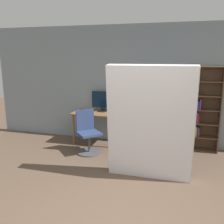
{
  "coord_description": "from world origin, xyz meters",
  "views": [
    {
      "loc": [
        0.64,
        -2.26,
        2.01
      ],
      "look_at": [
        -0.53,
        1.84,
        1.05
      ],
      "focal_mm": 40.0,
      "sensor_mm": 36.0,
      "label": 1
    }
  ],
  "objects_px": {
    "mattress_near": "(150,124)",
    "monitor": "(102,101)",
    "office_chair": "(88,136)",
    "bookshelf": "(199,111)"
  },
  "relations": [
    {
      "from": "office_chair",
      "to": "monitor",
      "type": "bearing_deg",
      "value": 85.07
    },
    {
      "from": "bookshelf",
      "to": "mattress_near",
      "type": "bearing_deg",
      "value": -117.28
    },
    {
      "from": "bookshelf",
      "to": "office_chair",
      "type": "bearing_deg",
      "value": -160.35
    },
    {
      "from": "office_chair",
      "to": "mattress_near",
      "type": "distance_m",
      "value": 1.72
    },
    {
      "from": "office_chair",
      "to": "bookshelf",
      "type": "relative_size",
      "value": 0.5
    },
    {
      "from": "office_chair",
      "to": "bookshelf",
      "type": "xyz_separation_m",
      "value": [
        2.23,
        0.8,
        0.51
      ]
    },
    {
      "from": "monitor",
      "to": "office_chair",
      "type": "bearing_deg",
      "value": -94.93
    },
    {
      "from": "mattress_near",
      "to": "monitor",
      "type": "bearing_deg",
      "value": 130.05
    },
    {
      "from": "monitor",
      "to": "office_chair",
      "type": "xyz_separation_m",
      "value": [
        -0.07,
        -0.78,
        -0.63
      ]
    },
    {
      "from": "office_chair",
      "to": "mattress_near",
      "type": "height_order",
      "value": "mattress_near"
    }
  ]
}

